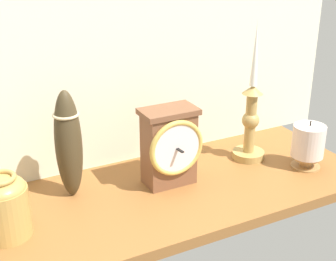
# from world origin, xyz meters

# --- Properties ---
(ground_plane) EXTENTS (1.00, 0.36, 0.02)m
(ground_plane) POSITION_xyz_m (0.00, 0.00, -0.01)
(ground_plane) COLOR brown
(back_wall) EXTENTS (1.20, 0.02, 0.65)m
(back_wall) POSITION_xyz_m (0.00, 0.18, 0.33)
(back_wall) COLOR silver
(back_wall) RESTS_ON ground_plane
(mantel_clock) EXTENTS (0.13, 0.10, 0.18)m
(mantel_clock) POSITION_xyz_m (0.06, 0.02, 0.09)
(mantel_clock) COLOR brown
(mantel_clock) RESTS_ON ground_plane
(candlestick_tall_left) EXTENTS (0.08, 0.08, 0.34)m
(candlestick_tall_left) POSITION_xyz_m (0.29, 0.05, 0.10)
(candlestick_tall_left) COLOR #AC8B4B
(candlestick_tall_left) RESTS_ON ground_plane
(brass_vase_jar) EXTENTS (0.09, 0.09, 0.12)m
(brass_vase_jar) POSITION_xyz_m (-0.30, -0.01, 0.06)
(brass_vase_jar) COLOR #B58C46
(brass_vase_jar) RESTS_ON ground_plane
(pillar_candle_front) EXTENTS (0.08, 0.08, 0.12)m
(pillar_candle_front) POSITION_xyz_m (0.38, -0.05, 0.06)
(pillar_candle_front) COLOR #B1824A
(pillar_candle_front) RESTS_ON ground_plane
(tall_ceramic_vase) EXTENTS (0.06, 0.06, 0.23)m
(tall_ceramic_vase) POSITION_xyz_m (-0.15, 0.07, 0.12)
(tall_ceramic_vase) COLOR #41341F
(tall_ceramic_vase) RESTS_ON ground_plane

